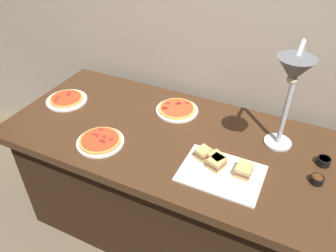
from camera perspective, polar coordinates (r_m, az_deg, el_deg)
ground_plane at (r=2.29m, az=1.58°, el=-16.95°), size 8.00×8.00×0.00m
back_wall at (r=1.93m, az=8.61°, el=16.97°), size 4.40×0.04×2.40m
buffet_table at (r=1.99m, az=1.77°, el=-10.36°), size 1.90×0.84×0.76m
heat_lamp at (r=1.43m, az=20.79°, el=7.47°), size 0.15×0.33×0.56m
pizza_plate_front at (r=1.72m, az=-11.71°, el=-2.57°), size 0.24×0.24×0.03m
pizza_plate_center at (r=2.11m, az=-17.24°, el=4.44°), size 0.25×0.25×0.03m
pizza_plate_raised_stand at (r=1.92m, az=1.57°, el=2.93°), size 0.25×0.25×0.03m
sandwich_platter at (r=1.55m, az=9.27°, el=-7.20°), size 0.37×0.27×0.06m
sauce_cup_near at (r=1.73m, az=25.47°, el=-5.52°), size 0.06×0.06×0.04m
sauce_cup_far at (r=1.62m, az=24.52°, el=-8.45°), size 0.06×0.06×0.03m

